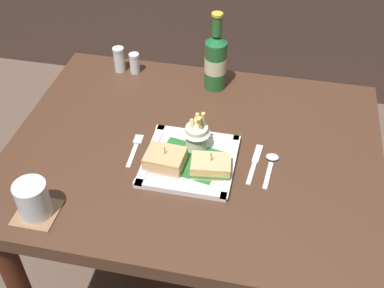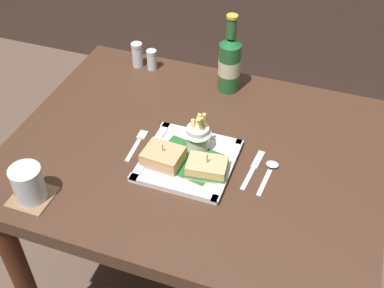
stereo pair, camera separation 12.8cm
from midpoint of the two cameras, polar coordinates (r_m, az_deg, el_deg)
name	(u,v)px [view 2 (the right image)]	position (r m, az deg, el deg)	size (l,w,h in m)	color
dining_table	(195,175)	(1.41, 2.94, -3.77)	(1.02, 0.80, 0.75)	#4B2F20
square_plate	(189,161)	(1.29, 2.45, -2.12)	(0.24, 0.24, 0.02)	white
sandwich_half_left	(163,157)	(1.27, -0.54, -1.62)	(0.10, 0.09, 0.06)	#D9B079
sandwich_half_right	(207,168)	(1.24, 4.70, -2.92)	(0.11, 0.08, 0.07)	#DBC37D
fries_cup	(198,133)	(1.29, 3.52, 1.13)	(0.08, 0.08, 0.12)	white
beer_bottle	(230,63)	(1.51, 6.87, 9.37)	(0.07, 0.07, 0.25)	#26642F
drink_coaster	(32,197)	(1.25, -15.44, -6.13)	(0.10, 0.10, 0.00)	#956D49
water_glass	(29,185)	(1.22, -15.79, -4.83)	(0.08, 0.08, 0.09)	silver
fork	(137,144)	(1.35, -3.78, -0.07)	(0.03, 0.13, 0.00)	silver
knife	(254,168)	(1.30, 10.04, -2.90)	(0.03, 0.16, 0.00)	silver
spoon	(270,169)	(1.30, 11.96, -3.04)	(0.04, 0.13, 0.01)	silver
salt_shaker	(137,56)	(1.65, -4.20, 10.15)	(0.04, 0.04, 0.08)	silver
pepper_shaker	(152,61)	(1.64, -2.48, 9.64)	(0.03, 0.03, 0.07)	silver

